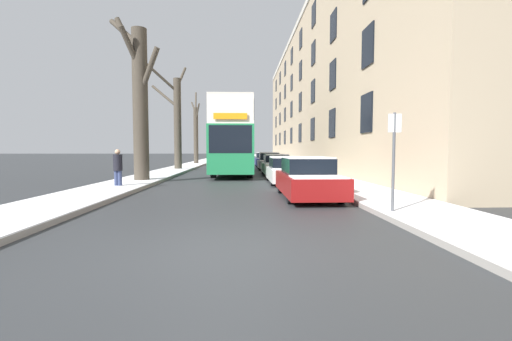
# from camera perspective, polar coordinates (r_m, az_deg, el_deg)

# --- Properties ---
(ground_plane) EXTENTS (320.00, 320.00, 0.00)m
(ground_plane) POSITION_cam_1_polar(r_m,az_deg,el_deg) (5.69, -6.16, -13.29)
(ground_plane) COLOR #303335
(sidewalk_left) EXTENTS (2.44, 130.00, 0.16)m
(sidewalk_left) POSITION_cam_1_polar(r_m,az_deg,el_deg) (58.70, -7.53, 1.86)
(sidewalk_left) COLOR gray
(sidewalk_left) RESTS_ON ground
(sidewalk_right) EXTENTS (2.44, 130.00, 0.16)m
(sidewalk_right) POSITION_cam_1_polar(r_m,az_deg,el_deg) (58.63, 2.12, 1.89)
(sidewalk_right) COLOR gray
(sidewalk_right) RESTS_ON ground
(terrace_facade_right) EXTENTS (9.10, 54.89, 15.17)m
(terrace_facade_right) POSITION_cam_1_polar(r_m,az_deg,el_deg) (38.68, 13.40, 12.18)
(terrace_facade_right) COLOR tan
(terrace_facade_right) RESTS_ON ground
(bare_tree_left_0) EXTENTS (3.08, 2.43, 8.45)m
(bare_tree_left_0) POSITION_cam_1_polar(r_m,az_deg,el_deg) (18.21, -18.87, 11.29)
(bare_tree_left_0) COLOR #423A30
(bare_tree_left_0) RESTS_ON ground
(bare_tree_left_1) EXTENTS (2.96, 3.23, 8.55)m
(bare_tree_left_1) POSITION_cam_1_polar(r_m,az_deg,el_deg) (28.34, -13.12, 8.42)
(bare_tree_left_1) COLOR #423A30
(bare_tree_left_1) RESTS_ON ground
(bare_tree_left_2) EXTENTS (1.38, 2.71, 8.34)m
(bare_tree_left_2) POSITION_cam_1_polar(r_m,az_deg,el_deg) (39.41, -9.99, 6.24)
(bare_tree_left_2) COLOR #423A30
(bare_tree_left_2) RESTS_ON ground
(double_decker_bus) EXTENTS (2.54, 11.55, 4.67)m
(double_decker_bus) POSITION_cam_1_polar(r_m,az_deg,el_deg) (23.74, -3.82, 5.81)
(double_decker_bus) COLOR #1E7A47
(double_decker_bus) RESTS_ON ground
(parked_car_0) EXTENTS (1.77, 4.37, 1.40)m
(parked_car_0) POSITION_cam_1_polar(r_m,az_deg,el_deg) (11.86, 8.60, -1.37)
(parked_car_0) COLOR maroon
(parked_car_0) RESTS_ON ground
(parked_car_1) EXTENTS (1.88, 4.54, 1.32)m
(parked_car_1) POSITION_cam_1_polar(r_m,az_deg,el_deg) (17.06, 5.24, -0.02)
(parked_car_1) COLOR silver
(parked_car_1) RESTS_ON ground
(parked_car_2) EXTENTS (1.76, 4.16, 1.38)m
(parked_car_2) POSITION_cam_1_polar(r_m,az_deg,el_deg) (22.58, 3.38, 0.88)
(parked_car_2) COLOR silver
(parked_car_2) RESTS_ON ground
(parked_car_3) EXTENTS (1.81, 4.03, 1.45)m
(parked_car_3) POSITION_cam_1_polar(r_m,az_deg,el_deg) (28.47, 2.19, 1.46)
(parked_car_3) COLOR slate
(parked_car_3) RESTS_ON ground
(parked_car_4) EXTENTS (1.84, 4.59, 1.41)m
(parked_car_4) POSITION_cam_1_polar(r_m,az_deg,el_deg) (34.13, 1.44, 1.77)
(parked_car_4) COLOR navy
(parked_car_4) RESTS_ON ground
(oncoming_van) EXTENTS (2.05, 5.40, 2.51)m
(oncoming_van) POSITION_cam_1_polar(r_m,az_deg,el_deg) (41.01, -5.27, 3.00)
(oncoming_van) COLOR white
(oncoming_van) RESTS_ON ground
(pedestrian_left_sidewalk) EXTENTS (0.36, 0.36, 1.67)m
(pedestrian_left_sidewalk) POSITION_cam_1_polar(r_m,az_deg,el_deg) (15.33, -22.03, 0.48)
(pedestrian_left_sidewalk) COLOR navy
(pedestrian_left_sidewalk) RESTS_ON ground
(street_sign_post) EXTENTS (0.32, 0.07, 2.53)m
(street_sign_post) POSITION_cam_1_polar(r_m,az_deg,el_deg) (8.85, 21.96, 1.99)
(street_sign_post) COLOR #4C4F54
(street_sign_post) RESTS_ON ground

